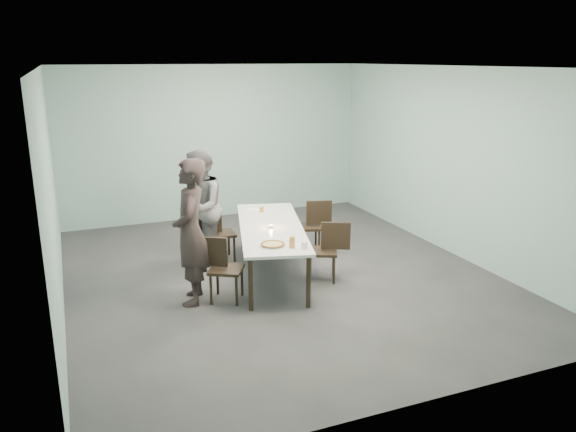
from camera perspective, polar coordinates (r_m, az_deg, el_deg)
name	(u,v)px	position (r m, az deg, el deg)	size (l,w,h in m)	color
ground	(280,275)	(8.41, -0.87, -5.99)	(7.00, 7.00, 0.00)	#333335
room_shell	(279,139)	(7.88, -0.93, 7.81)	(6.02, 7.02, 3.01)	#92B8B8
table	(271,230)	(8.21, -1.73, -1.40)	(1.55, 2.75, 0.75)	white
chair_near_left	(220,264)	(7.46, -6.91, -4.88)	(0.64, 0.57, 0.87)	black
chair_far_left	(216,230)	(8.91, -7.36, -1.43)	(0.62, 0.43, 0.87)	black
chair_near_right	(328,247)	(8.08, 4.06, -3.15)	(0.65, 0.56, 0.87)	black
chair_far_right	(312,223)	(9.24, 2.49, -0.68)	(0.65, 0.52, 0.87)	black
diner_near	(191,232)	(7.32, -9.85, -1.63)	(0.70, 0.46, 1.92)	black
diner_far	(200,207)	(8.73, -8.92, 0.89)	(0.88, 0.68, 1.81)	slate
pizza	(273,245)	(7.33, -1.58, -2.92)	(0.34, 0.34, 0.04)	white
side_plate	(288,239)	(7.58, 0.00, -2.38)	(0.18, 0.18, 0.01)	white
beer_glass	(292,242)	(7.24, 0.43, -2.69)	(0.08, 0.08, 0.15)	#C3812A
water_tumbler	(304,245)	(7.23, 1.67, -2.97)	(0.08, 0.08, 0.09)	silver
tealight	(271,226)	(8.10, -1.74, -1.07)	(0.06, 0.06, 0.05)	silver
amber_tumbler	(262,209)	(8.94, -2.69, 0.68)	(0.07, 0.07, 0.08)	#C3812A
menu	(256,210)	(9.06, -3.25, 0.63)	(0.30, 0.22, 0.01)	silver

